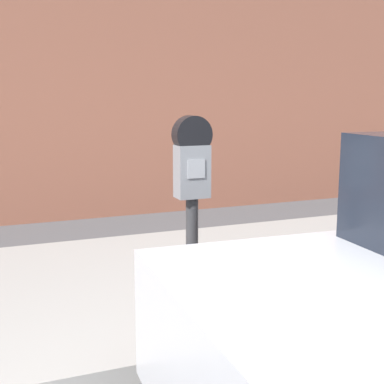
# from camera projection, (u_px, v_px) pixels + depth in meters

# --- Properties ---
(sidewalk) EXTENTS (24.00, 2.80, 0.12)m
(sidewalk) POSITION_uv_depth(u_px,v_px,m) (184.00, 279.00, 4.61)
(sidewalk) COLOR #9E9B96
(sidewalk) RESTS_ON ground_plane
(parking_meter) EXTENTS (0.22, 0.13, 1.39)m
(parking_meter) POSITION_uv_depth(u_px,v_px,m) (192.00, 190.00, 3.16)
(parking_meter) COLOR #2D2D30
(parking_meter) RESTS_ON sidewalk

